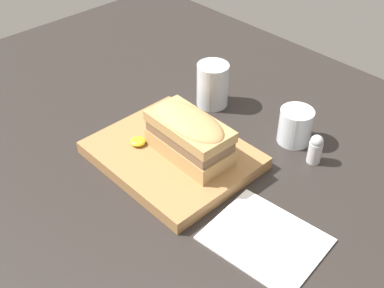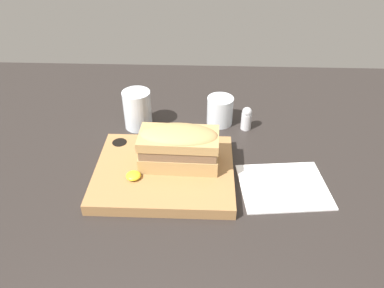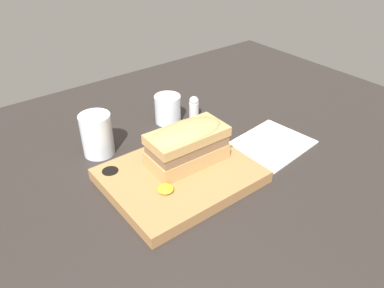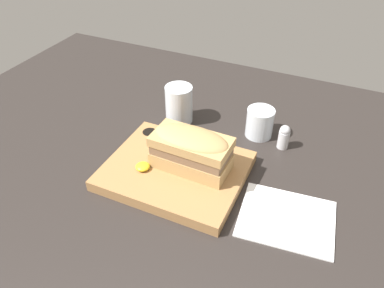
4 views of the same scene
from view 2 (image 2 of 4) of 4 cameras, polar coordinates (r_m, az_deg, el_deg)
dining_table at (r=91.31cm, az=-1.79°, el=-3.84°), size 162.03×115.67×2.00cm
serving_board at (r=87.11cm, az=-4.26°, el=-4.24°), size 31.66×25.96×2.77cm
sandwich at (r=83.98cm, az=-2.01°, el=-0.22°), size 17.99×9.47×9.66cm
mustard_dollop at (r=83.78cm, az=-8.92°, el=-4.78°), size 3.32×3.32×1.33cm
water_glass at (r=103.38cm, az=-8.28°, el=4.88°), size 7.56×7.56×10.62cm
wine_glass at (r=104.57cm, az=4.28°, el=4.94°), size 7.25×7.25×7.87cm
napkin at (r=87.34cm, az=13.75°, el=-6.29°), size 20.85×17.73×0.40cm
salt_shaker at (r=102.98cm, az=8.30°, el=3.94°), size 2.84×2.84×6.64cm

